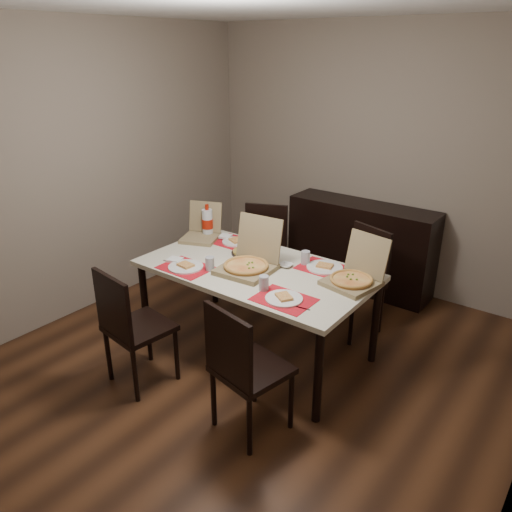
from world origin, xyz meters
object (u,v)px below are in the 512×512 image
object	(u,v)px
sideboard	(360,246)
soda_bottle	(207,223)
pizza_box_center	(248,263)
chair_far_right	(360,275)
dip_bowl	(286,265)
chair_near_right	(243,366)
chair_far_left	(264,249)
chair_near_left	(130,324)
dining_table	(256,276)

from	to	relation	value
sideboard	soda_bottle	distance (m)	1.65
pizza_box_center	soda_bottle	xyz separation A→B (m)	(-0.76, 0.37, 0.07)
chair_far_right	dip_bowl	bearing A→B (deg)	-115.23
soda_bottle	chair_near_right	bearing A→B (deg)	-40.84
sideboard	chair_near_right	size ratio (longest dim) A/B	1.61
chair_far_right	pizza_box_center	size ratio (longest dim) A/B	2.02
chair_far_left	chair_far_right	bearing A→B (deg)	0.19
chair_near_right	chair_far_right	xyz separation A→B (m)	(-0.02, 1.65, 0.00)
chair_near_right	pizza_box_center	world-z (taller)	pizza_box_center
sideboard	pizza_box_center	distance (m)	1.73
chair_near_left	pizza_box_center	size ratio (longest dim) A/B	2.02
sideboard	chair_far_left	xyz separation A→B (m)	(-0.66, -0.78, 0.06)
chair_far_left	pizza_box_center	world-z (taller)	pizza_box_center
dining_table	chair_near_left	bearing A→B (deg)	-116.33
pizza_box_center	soda_bottle	bearing A→B (deg)	153.71
chair_near_left	chair_far_right	world-z (taller)	same
chair_near_right	chair_far_right	distance (m)	1.65
sideboard	dip_bowl	world-z (taller)	sideboard
soda_bottle	pizza_box_center	bearing A→B (deg)	-26.29
chair_far_left	pizza_box_center	xyz separation A→B (m)	(0.52, -0.91, 0.30)
chair_far_right	soda_bottle	size ratio (longest dim) A/B	3.12
chair_near_right	sideboard	bearing A→B (deg)	99.10
chair_near_right	soda_bottle	xyz separation A→B (m)	(-1.29, 1.12, 0.36)
dining_table	chair_far_right	distance (m)	0.99
chair_near_left	pizza_box_center	world-z (taller)	pizza_box_center
chair_far_right	soda_bottle	distance (m)	1.43
sideboard	chair_near_left	distance (m)	2.59
dining_table	dip_bowl	size ratio (longest dim) A/B	16.94
chair_far_left	pizza_box_center	bearing A→B (deg)	-60.31
chair_far_left	pizza_box_center	distance (m)	1.09
chair_far_right	soda_bottle	xyz separation A→B (m)	(-1.27, -0.54, 0.36)
dining_table	chair_far_left	world-z (taller)	chair_far_left
chair_far_left	dip_bowl	distance (m)	1.01
chair_near_right	soda_bottle	size ratio (longest dim) A/B	3.12
chair_near_right	soda_bottle	bearing A→B (deg)	139.16
chair_near_left	chair_near_right	world-z (taller)	same
dining_table	chair_far_left	bearing A→B (deg)	122.70
dining_table	soda_bottle	world-z (taller)	soda_bottle
chair_near_right	dining_table	bearing A→B (deg)	122.26
pizza_box_center	chair_near_right	bearing A→B (deg)	-54.32
sideboard	dining_table	distance (m)	1.64
dip_bowl	dining_table	bearing A→B (deg)	-138.04
chair_far_left	soda_bottle	distance (m)	0.69
chair_far_right	dip_bowl	xyz separation A→B (m)	(-0.32, -0.68, 0.25)
chair_near_left	dip_bowl	xyz separation A→B (m)	(0.62, 1.06, 0.25)
chair_near_right	dip_bowl	xyz separation A→B (m)	(-0.34, 0.97, 0.25)
dip_bowl	chair_far_right	bearing A→B (deg)	64.77
chair_far_left	soda_bottle	world-z (taller)	soda_bottle
sideboard	chair_far_right	bearing A→B (deg)	-64.49
chair_far_right	dip_bowl	world-z (taller)	chair_far_right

